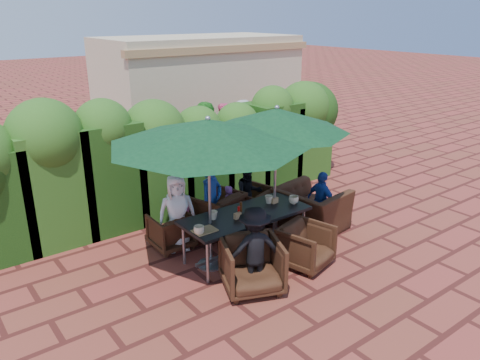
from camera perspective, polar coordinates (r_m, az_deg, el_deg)
ground at (r=8.20m, az=0.94°, el=-8.43°), size 80.00×80.00×0.00m
dining_table at (r=7.75m, az=0.71°, el=-4.64°), size 2.18×0.90×0.75m
umbrella_left at (r=6.91m, az=-3.91°, el=5.82°), size 3.02×3.02×2.46m
umbrella_right at (r=7.73m, az=4.48°, el=7.29°), size 2.41×2.41×2.46m
chair_far_left at (r=8.21m, az=-8.38°, el=-5.96°), size 0.68×0.64×0.69m
chair_far_mid at (r=8.67m, az=-2.92°, el=-3.70°), size 1.02×0.99×0.86m
chair_far_right at (r=9.06m, az=1.75°, el=-2.90°), size 0.89×0.86×0.77m
chair_near_left at (r=6.92m, az=1.48°, el=-10.10°), size 1.07×1.04×0.86m
chair_near_right at (r=7.62m, az=8.07°, el=-7.75°), size 0.89×0.85×0.76m
chair_end_right at (r=8.87m, az=8.73°, el=-2.65°), size 0.94×1.30×1.05m
adult_far_left at (r=8.03m, az=-7.68°, el=-3.95°), size 0.76×0.59×1.34m
adult_far_mid at (r=8.44m, az=-3.48°, el=-2.53°), size 0.58×0.52×1.36m
adult_far_right at (r=9.02m, az=1.06°, el=-1.69°), size 0.62×0.46×1.16m
adult_near_left at (r=6.86m, az=1.78°, el=-8.36°), size 0.90×0.66×1.29m
adult_end_right at (r=8.81m, az=9.89°, el=-2.57°), size 0.34×0.67×1.14m
child_left at (r=8.39m, az=-6.57°, el=-4.71°), size 0.33×0.29×0.83m
child_right at (r=8.76m, az=-1.23°, el=-3.40°), size 0.36×0.32×0.86m
pedestrian_a at (r=11.99m, az=-4.22°, el=5.33°), size 1.75×0.84×1.80m
pedestrian_b at (r=12.67m, az=-2.15°, el=5.73°), size 0.78×0.48×1.62m
pedestrian_c at (r=12.78m, az=0.37°, el=6.01°), size 1.16×0.72×1.68m
cup_a at (r=7.03m, az=-5.01°, el=-6.10°), size 0.16×0.16×0.13m
cup_b at (r=7.50m, az=-3.30°, el=-4.31°), size 0.15×0.15×0.14m
cup_c at (r=7.52m, az=1.67°, el=-4.24°), size 0.17×0.17×0.13m
cup_d at (r=8.12m, az=3.54°, el=-2.39°), size 0.14×0.14×0.14m
cup_e at (r=8.14m, az=6.55°, el=-2.43°), size 0.17×0.17×0.14m
ketchup_bottle at (r=7.60m, az=-0.15°, el=-3.82°), size 0.04×0.04×0.17m
sauce_bottle at (r=7.76m, az=0.12°, el=-3.28°), size 0.04×0.04×0.17m
serving_tray at (r=7.14m, az=-4.32°, el=-6.15°), size 0.35×0.25×0.02m
number_block_left at (r=7.52m, az=-0.30°, el=-4.38°), size 0.12×0.06×0.10m
number_block_right at (r=8.14m, az=4.25°, el=-2.50°), size 0.12×0.06×0.10m
hedge_wall at (r=9.40m, az=-8.92°, el=3.91°), size 9.10×1.60×2.57m
building at (r=15.15m, az=-4.98°, el=11.05°), size 6.20×3.08×3.20m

